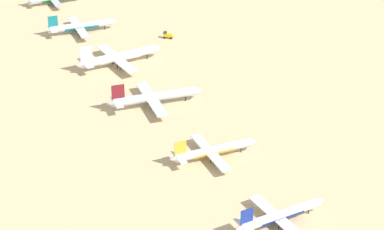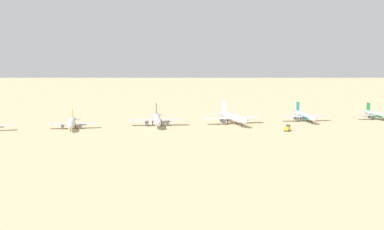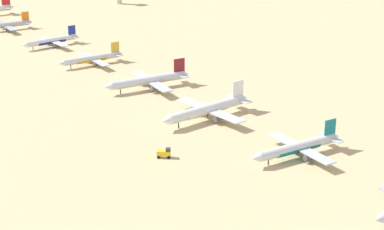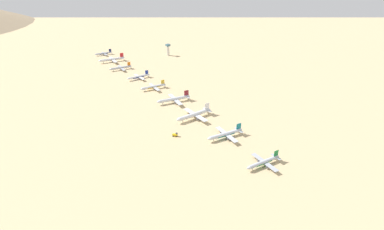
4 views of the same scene
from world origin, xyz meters
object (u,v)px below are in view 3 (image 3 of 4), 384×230
(parked_jet_2, at_px, (5,25))
(parked_jet_6, at_px, (208,109))
(parked_jet_4, at_px, (92,59))
(parked_jet_5, at_px, (149,80))
(service_truck, at_px, (164,153))
(parked_jet_3, at_px, (52,41))
(parked_jet_7, at_px, (298,147))

(parked_jet_2, height_order, parked_jet_6, parked_jet_6)
(parked_jet_4, distance_m, parked_jet_6, 106.13)
(parked_jet_4, relative_size, parked_jet_5, 0.85)
(parked_jet_2, height_order, parked_jet_5, parked_jet_5)
(service_truck, bearing_deg, parked_jet_3, -106.56)
(parked_jet_3, xyz_separation_m, parked_jet_6, (12.26, 156.66, 1.01))
(parked_jet_6, bearing_deg, parked_jet_4, -94.65)
(parked_jet_3, bearing_deg, parked_jet_7, 86.33)
(parked_jet_2, relative_size, parked_jet_5, 0.85)
(parked_jet_3, bearing_deg, parked_jet_5, 86.96)
(parked_jet_5, bearing_deg, parked_jet_4, -92.04)
(parked_jet_4, xyz_separation_m, parked_jet_5, (1.95, 54.86, 0.76))
(parked_jet_2, distance_m, parked_jet_4, 108.61)
(parked_jet_2, distance_m, parked_jet_6, 214.61)
(parked_jet_7, bearing_deg, parked_jet_5, -94.30)
(parked_jet_3, distance_m, service_truck, 184.38)
(parked_jet_6, bearing_deg, parked_jet_7, 88.73)
(parked_jet_4, xyz_separation_m, parked_jet_7, (9.78, 158.92, 0.34))
(service_truck, bearing_deg, parked_jet_4, -111.22)
(parked_jet_2, relative_size, parked_jet_6, 0.80)
(parked_jet_2, xyz_separation_m, service_truck, (50.13, 234.44, -1.74))
(parked_jet_5, bearing_deg, service_truck, 56.53)
(parked_jet_5, xyz_separation_m, parked_jet_7, (7.83, 104.07, -0.42))
(parked_jet_2, relative_size, service_truck, 7.13)
(parked_jet_7, bearing_deg, parked_jet_3, -93.67)
(parked_jet_2, height_order, service_truck, parked_jet_2)
(parked_jet_7, distance_m, service_truck, 51.25)
(parked_jet_7, relative_size, service_truck, 7.75)
(parked_jet_4, xyz_separation_m, parked_jet_6, (8.60, 105.78, 0.96))
(parked_jet_6, relative_size, service_truck, 8.93)
(parked_jet_3, relative_size, parked_jet_6, 0.79)
(parked_jet_2, relative_size, parked_jet_3, 1.01)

